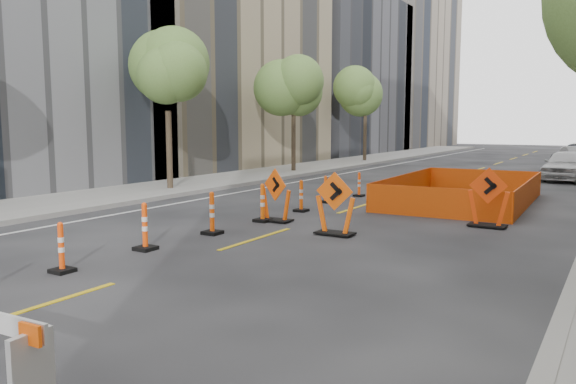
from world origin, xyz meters
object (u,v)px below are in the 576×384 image
Objects in this scene: channelizer_2 at (61,247)px; channelizer_8 at (359,184)px; channelizer_4 at (212,213)px; channelizer_6 at (301,196)px; chevron_sign_left at (276,195)px; channelizer_3 at (145,226)px; chevron_sign_center at (335,204)px; parked_car_near at (566,165)px; chevron_sign_right at (488,198)px; channelizer_7 at (326,189)px; channelizer_5 at (263,203)px.

channelizer_8 is (0.31, 13.05, -0.02)m from channelizer_2.
channelizer_6 is (0.11, 4.35, -0.04)m from channelizer_4.
channelizer_4 is 0.72× the size of chevron_sign_left.
channelizer_2 is 0.89× the size of channelizer_4.
channelizer_3 is 4.68m from chevron_sign_center.
parked_car_near is at bearing 59.99° from channelizer_8.
chevron_sign_left is at bearing -171.62° from chevron_sign_right.
chevron_sign_right is (3.07, 3.09, 0.01)m from chevron_sign_center.
channelizer_6 is 2.00m from chevron_sign_left.
channelizer_8 is at bearing -115.50° from parked_car_near.
parked_car_near reaches higher than channelizer_8.
channelizer_4 is 1.17× the size of channelizer_8.
channelizer_8 is at bearing 88.24° from channelizer_3.
channelizer_5 is at bearing -87.04° from channelizer_7.
chevron_sign_center reaches higher than channelizer_3.
channelizer_5 is 0.69× the size of chevron_sign_center.
channelizer_8 is at bearing 88.77° from channelizer_4.
channelizer_8 is 6.94m from chevron_sign_right.
channelizer_6 is at bearing -108.09° from parked_car_near.
parked_car_near is at bearing 71.78° from channelizer_4.
parked_car_near is (6.41, 19.48, 0.21)m from channelizer_4.
chevron_sign_left reaches higher than channelizer_7.
chevron_sign_center is at bearing -47.43° from channelizer_6.
channelizer_5 is (0.23, 4.35, 0.01)m from channelizer_3.
channelizer_2 is 0.96× the size of channelizer_6.
chevron_sign_right reaches higher than channelizer_2.
channelizer_5 is at bearing 160.28° from chevron_sign_center.
channelizer_8 is at bearing 88.64° from channelizer_2.
channelizer_6 is at bearing 126.88° from chevron_sign_center.
channelizer_6 reaches higher than channelizer_8.
channelizer_2 is 8.71m from channelizer_6.
channelizer_6 is 0.66× the size of chevron_sign_left.
channelizer_3 reaches higher than channelizer_6.
channelizer_8 is (0.33, 2.18, -0.01)m from channelizer_7.
channelizer_7 is at bearing 115.84° from chevron_sign_left.
channelizer_4 is 20.51m from parked_car_near.
channelizer_4 is 2.18m from channelizer_5.
channelizer_3 is at bearing -133.48° from chevron_sign_center.
channelizer_4 is at bearing -103.71° from parked_car_near.
chevron_sign_center is at bearing 64.18° from channelizer_2.
channelizer_8 is 0.58× the size of chevron_sign_center.
chevron_sign_right is (5.91, 8.96, 0.33)m from channelizer_2.
channelizer_7 is 2.20m from channelizer_8.
chevron_sign_left is 18.11m from parked_car_near.
chevron_sign_left is (0.29, -1.96, 0.26)m from channelizer_6.
channelizer_3 is at bearing -145.24° from chevron_sign_right.
parked_car_near is (6.53, 23.83, 0.27)m from channelizer_2.
channelizer_8 is at bearing 129.73° from chevron_sign_right.
channelizer_4 is at bearing -92.29° from channelizer_5.
channelizer_2 is 0.22× the size of parked_car_near.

